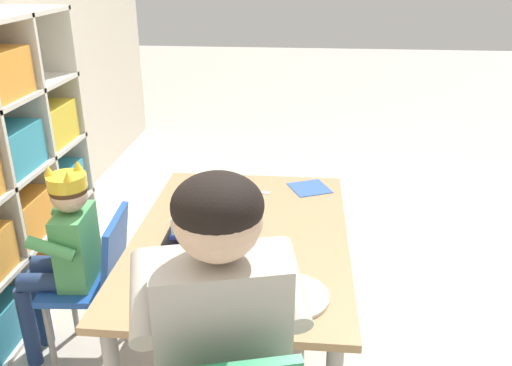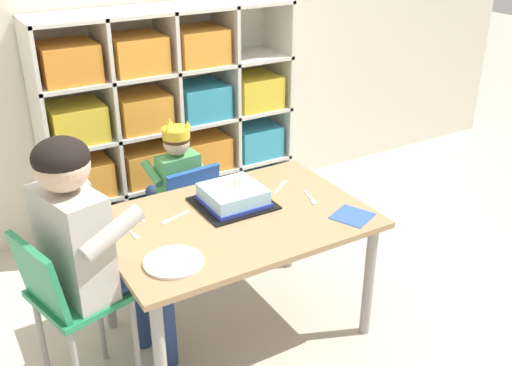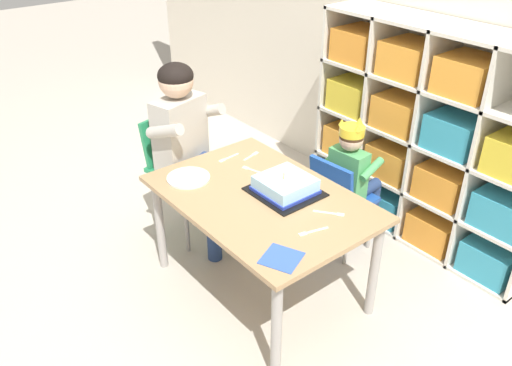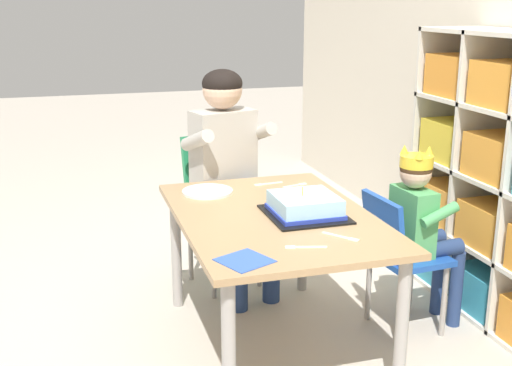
{
  "view_description": "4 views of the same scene",
  "coord_description": "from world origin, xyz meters",
  "px_view_note": "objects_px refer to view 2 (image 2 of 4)",
  "views": [
    {
      "loc": [
        -1.64,
        -0.21,
        1.5
      ],
      "look_at": [
        0.04,
        -0.05,
        0.77
      ],
      "focal_mm": 37.09,
      "sensor_mm": 36.0,
      "label": 1
    },
    {
      "loc": [
        -1.04,
        -1.93,
        1.8
      ],
      "look_at": [
        0.07,
        -0.05,
        0.75
      ],
      "focal_mm": 41.56,
      "sensor_mm": 36.0,
      "label": 2
    },
    {
      "loc": [
        1.69,
        -1.39,
        1.95
      ],
      "look_at": [
        0.01,
        -0.04,
        0.68
      ],
      "focal_mm": 36.9,
      "sensor_mm": 36.0,
      "label": 3
    },
    {
      "loc": [
        2.32,
        -0.78,
        1.41
      ],
      "look_at": [
        -0.03,
        -0.06,
        0.71
      ],
      "focal_mm": 45.45,
      "sensor_mm": 36.0,
      "label": 4
    }
  ],
  "objects_px": {
    "adult_helper_seated": "(90,238)",
    "birthday_cake_on_tray": "(233,197)",
    "classroom_chair_adult_side": "(69,299)",
    "paper_plate_stack": "(174,262)",
    "child_with_crown": "(175,176)",
    "fork_scattered_mid_table": "(280,186)",
    "fork_near_cake_tray": "(173,218)",
    "fork_by_napkin": "(311,198)",
    "fork_beside_plate_stack": "(131,232)",
    "fork_at_table_front_edge": "(135,216)",
    "classroom_chair_blue": "(186,208)",
    "activity_table": "(236,232)"
  },
  "relations": [
    {
      "from": "child_with_crown",
      "to": "fork_at_table_front_edge",
      "type": "relative_size",
      "value": 6.65
    },
    {
      "from": "classroom_chair_blue",
      "to": "classroom_chair_adult_side",
      "type": "bearing_deg",
      "value": 35.05
    },
    {
      "from": "activity_table",
      "to": "fork_near_cake_tray",
      "type": "bearing_deg",
      "value": 151.18
    },
    {
      "from": "child_with_crown",
      "to": "fork_by_napkin",
      "type": "relative_size",
      "value": 5.77
    },
    {
      "from": "classroom_chair_adult_side",
      "to": "fork_at_table_front_edge",
      "type": "distance_m",
      "value": 0.47
    },
    {
      "from": "classroom_chair_adult_side",
      "to": "birthday_cake_on_tray",
      "type": "xyz_separation_m",
      "value": [
        0.78,
        0.16,
        0.15
      ]
    },
    {
      "from": "birthday_cake_on_tray",
      "to": "fork_beside_plate_stack",
      "type": "distance_m",
      "value": 0.47
    },
    {
      "from": "paper_plate_stack",
      "to": "fork_by_napkin",
      "type": "bearing_deg",
      "value": 13.0
    },
    {
      "from": "classroom_chair_adult_side",
      "to": "paper_plate_stack",
      "type": "distance_m",
      "value": 0.41
    },
    {
      "from": "adult_helper_seated",
      "to": "birthday_cake_on_tray",
      "type": "xyz_separation_m",
      "value": [
        0.67,
        0.13,
        -0.06
      ]
    },
    {
      "from": "activity_table",
      "to": "fork_at_table_front_edge",
      "type": "height_order",
      "value": "fork_at_table_front_edge"
    },
    {
      "from": "classroom_chair_adult_side",
      "to": "birthday_cake_on_tray",
      "type": "distance_m",
      "value": 0.81
    },
    {
      "from": "classroom_chair_adult_side",
      "to": "fork_beside_plate_stack",
      "type": "xyz_separation_m",
      "value": [
        0.31,
        0.15,
        0.11
      ]
    },
    {
      "from": "activity_table",
      "to": "classroom_chair_adult_side",
      "type": "height_order",
      "value": "classroom_chair_adult_side"
    },
    {
      "from": "fork_beside_plate_stack",
      "to": "birthday_cake_on_tray",
      "type": "bearing_deg",
      "value": -94.68
    },
    {
      "from": "adult_helper_seated",
      "to": "fork_at_table_front_edge",
      "type": "height_order",
      "value": "adult_helper_seated"
    },
    {
      "from": "birthday_cake_on_tray",
      "to": "fork_near_cake_tray",
      "type": "distance_m",
      "value": 0.28
    },
    {
      "from": "classroom_chair_blue",
      "to": "birthday_cake_on_tray",
      "type": "relative_size",
      "value": 1.93
    },
    {
      "from": "paper_plate_stack",
      "to": "child_with_crown",
      "type": "bearing_deg",
      "value": 66.45
    },
    {
      "from": "paper_plate_stack",
      "to": "adult_helper_seated",
      "type": "bearing_deg",
      "value": 146.26
    },
    {
      "from": "birthday_cake_on_tray",
      "to": "fork_beside_plate_stack",
      "type": "xyz_separation_m",
      "value": [
        -0.47,
        -0.01,
        -0.03
      ]
    },
    {
      "from": "classroom_chair_blue",
      "to": "fork_scattered_mid_table",
      "type": "relative_size",
      "value": 4.98
    },
    {
      "from": "classroom_chair_adult_side",
      "to": "fork_near_cake_tray",
      "type": "relative_size",
      "value": 5.27
    },
    {
      "from": "classroom_chair_blue",
      "to": "fork_at_table_front_edge",
      "type": "bearing_deg",
      "value": 37.05
    },
    {
      "from": "classroom_chair_adult_side",
      "to": "fork_at_table_front_edge",
      "type": "xyz_separation_m",
      "value": [
        0.37,
        0.28,
        0.11
      ]
    },
    {
      "from": "child_with_crown",
      "to": "adult_helper_seated",
      "type": "relative_size",
      "value": 0.75
    },
    {
      "from": "birthday_cake_on_tray",
      "to": "paper_plate_stack",
      "type": "bearing_deg",
      "value": -144.04
    },
    {
      "from": "birthday_cake_on_tray",
      "to": "child_with_crown",
      "type": "bearing_deg",
      "value": 94.42
    },
    {
      "from": "classroom_chair_adult_side",
      "to": "fork_beside_plate_stack",
      "type": "relative_size",
      "value": 5.46
    },
    {
      "from": "activity_table",
      "to": "fork_by_napkin",
      "type": "relative_size",
      "value": 7.74
    },
    {
      "from": "paper_plate_stack",
      "to": "fork_by_napkin",
      "type": "relative_size",
      "value": 1.57
    },
    {
      "from": "paper_plate_stack",
      "to": "fork_by_napkin",
      "type": "xyz_separation_m",
      "value": [
        0.74,
        0.17,
        -0.0
      ]
    },
    {
      "from": "adult_helper_seated",
      "to": "classroom_chair_adult_side",
      "type": "bearing_deg",
      "value": 90.0
    },
    {
      "from": "adult_helper_seated",
      "to": "fork_by_napkin",
      "type": "bearing_deg",
      "value": -104.64
    },
    {
      "from": "paper_plate_stack",
      "to": "fork_beside_plate_stack",
      "type": "xyz_separation_m",
      "value": [
        -0.06,
        0.29,
        -0.0
      ]
    },
    {
      "from": "fork_at_table_front_edge",
      "to": "fork_by_napkin",
      "type": "xyz_separation_m",
      "value": [
        0.74,
        -0.25,
        0.0
      ]
    },
    {
      "from": "child_with_crown",
      "to": "fork_beside_plate_stack",
      "type": "relative_size",
      "value": 5.95
    },
    {
      "from": "adult_helper_seated",
      "to": "paper_plate_stack",
      "type": "bearing_deg",
      "value": -138.58
    },
    {
      "from": "activity_table",
      "to": "fork_beside_plate_stack",
      "type": "distance_m",
      "value": 0.44
    },
    {
      "from": "activity_table",
      "to": "fork_beside_plate_stack",
      "type": "relative_size",
      "value": 7.98
    },
    {
      "from": "paper_plate_stack",
      "to": "fork_near_cake_tray",
      "type": "height_order",
      "value": "paper_plate_stack"
    },
    {
      "from": "classroom_chair_blue",
      "to": "fork_beside_plate_stack",
      "type": "relative_size",
      "value": 4.49
    },
    {
      "from": "classroom_chair_blue",
      "to": "fork_scattered_mid_table",
      "type": "xyz_separation_m",
      "value": [
        0.31,
        -0.41,
        0.22
      ]
    },
    {
      "from": "adult_helper_seated",
      "to": "activity_table",
      "type": "bearing_deg",
      "value": -102.83
    },
    {
      "from": "child_with_crown",
      "to": "fork_near_cake_tray",
      "type": "bearing_deg",
      "value": 61.89
    },
    {
      "from": "classroom_chair_blue",
      "to": "fork_by_napkin",
      "type": "distance_m",
      "value": 0.72
    },
    {
      "from": "activity_table",
      "to": "classroom_chair_blue",
      "type": "height_order",
      "value": "classroom_chair_blue"
    },
    {
      "from": "adult_helper_seated",
      "to": "birthday_cake_on_tray",
      "type": "relative_size",
      "value": 3.4
    },
    {
      "from": "fork_near_cake_tray",
      "to": "fork_beside_plate_stack",
      "type": "relative_size",
      "value": 1.04
    },
    {
      "from": "fork_scattered_mid_table",
      "to": "fork_near_cake_tray",
      "type": "height_order",
      "value": "same"
    }
  ]
}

